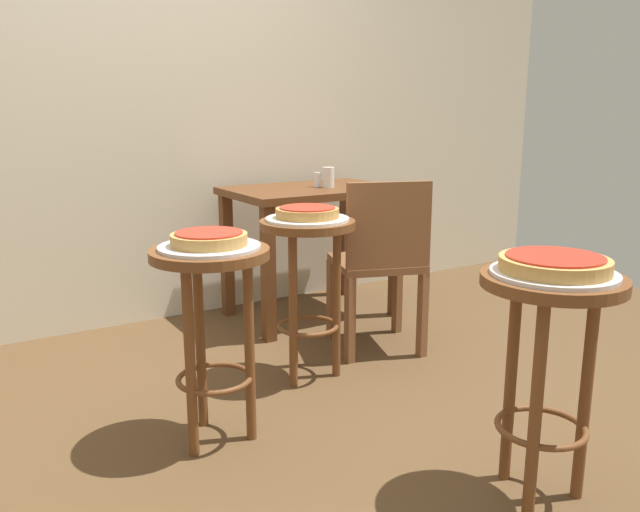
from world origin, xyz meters
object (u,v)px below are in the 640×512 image
Objects in this scene: stool_middle at (211,299)px; condiment_shaker at (317,180)px; serving_plate_foreground at (554,273)px; dining_table at (311,211)px; wooden_chair at (380,259)px; stool_foreground at (549,335)px; pizza_foreground at (555,264)px; cup_near_edge at (328,177)px; pizza_middle at (209,239)px; serving_plate_middle at (209,247)px; stool_leftside at (308,261)px; pizza_leftside at (307,212)px; serving_plate_leftside at (307,219)px.

stool_middle is 1.52m from condiment_shaker.
serving_plate_foreground is 1.95m from dining_table.
stool_foreground is at bearing -104.85° from wooden_chair.
pizza_foreground is 1.32m from wooden_chair.
condiment_shaker reaches higher than pizza_foreground.
stool_foreground is 6.31× the size of cup_near_edge.
stool_foreground is 2.73× the size of pizza_middle.
dining_table is 0.21m from cup_near_edge.
pizza_foreground is 0.34× the size of dining_table.
wooden_chair is (0.33, 1.25, -0.25)m from serving_plate_foreground.
dining_table reaches higher than serving_plate_middle.
cup_near_edge reaches higher than serving_plate_middle.
stool_leftside is 0.89m from dining_table.
wooden_chair is (0.45, 0.08, -0.06)m from stool_leftside.
condiment_shaker reaches higher than serving_plate_middle.
serving_plate_middle is at bearing -137.97° from cup_near_edge.
serving_plate_foreground is 0.51× the size of stool_middle.
wooden_chair is at bearing -91.28° from dining_table.
stool_foreground is 1.96m from condiment_shaker.
serving_plate_foreground is 1.33× the size of pizza_leftside.
serving_plate_leftside is 0.52m from wooden_chair.
dining_table is at bearing 79.77° from pizza_foreground.
pizza_leftside reaches higher than dining_table.
serving_plate_foreground is at bearing -84.01° from pizza_leftside.
serving_plate_leftside is at bearing -128.19° from cup_near_edge.
cup_near_edge reaches higher than pizza_leftside.
wooden_chair reaches higher than stool_middle.
wooden_chair is at bearing 10.04° from pizza_leftside.
condiment_shaker is at bearing 44.44° from stool_middle.
wooden_chair is at bearing -93.97° from condiment_shaker.
serving_plate_middle is (-0.70, 0.86, 0.18)m from stool_foreground.
stool_middle is 1.00× the size of stool_leftside.
pizza_foreground reaches higher than serving_plate_foreground.
stool_leftside is 6.31× the size of cup_near_edge.
dining_table is 8.19× the size of cup_near_edge.
cup_near_edge is at bearing 42.03° from stool_middle.
serving_plate_leftside is 0.42× the size of wooden_chair.
stool_leftside is (-0.12, 1.17, -0.18)m from serving_plate_foreground.
serving_plate_middle is (0.00, 0.00, 0.18)m from stool_middle.
pizza_middle is 0.69m from stool_leftside.
pizza_middle is 1.50m from condiment_shaker.
serving_plate_middle is 1.51m from cup_near_edge.
serving_plate_leftside is at bearing -169.96° from wooden_chair.
pizza_leftside reaches higher than serving_plate_foreground.
wooden_chair reaches higher than pizza_leftside.
pizza_middle reaches higher than dining_table.
cup_near_edge reaches higher than pizza_foreground.
condiment_shaker is at bearing -22.57° from dining_table.
serving_plate_leftside is 0.89m from cup_near_edge.
cup_near_edge is at bearing -44.61° from condiment_shaker.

